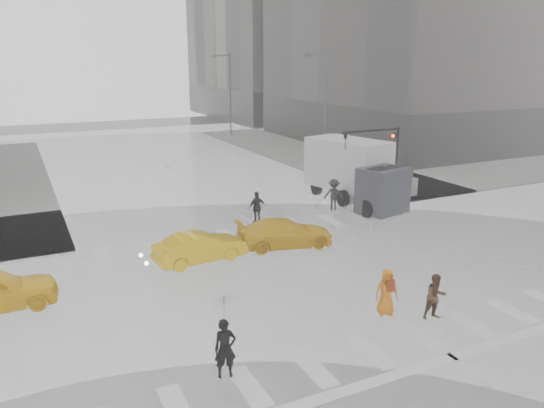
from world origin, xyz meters
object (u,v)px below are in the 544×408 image
traffic_signal_pole (384,149)px  pedestrian_brown (436,297)px  pedestrian_orange (387,292)px  taxi_mid (200,247)px  box_truck (357,171)px

traffic_signal_pole → pedestrian_brown: traffic_signal_pole is taller
pedestrian_orange → taxi_mid: 8.54m
pedestrian_brown → taxi_mid: 10.05m
pedestrian_orange → pedestrian_brown: bearing=-16.0°
taxi_mid → box_truck: box_truck is taller
traffic_signal_pole → pedestrian_orange: bearing=-126.7°
pedestrian_brown → pedestrian_orange: size_ratio=0.97×
taxi_mid → box_truck: bearing=-73.0°
traffic_signal_pole → pedestrian_orange: 15.43m
traffic_signal_pole → pedestrian_brown: (-7.82, -13.22, -2.41)m
traffic_signal_pole → taxi_mid: size_ratio=1.12×
pedestrian_brown → taxi_mid: (-5.44, 8.44, -0.14)m
pedestrian_brown → box_truck: 14.94m
traffic_signal_pole → box_truck: (-1.66, 0.33, -1.21)m
pedestrian_brown → pedestrian_orange: bearing=150.7°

